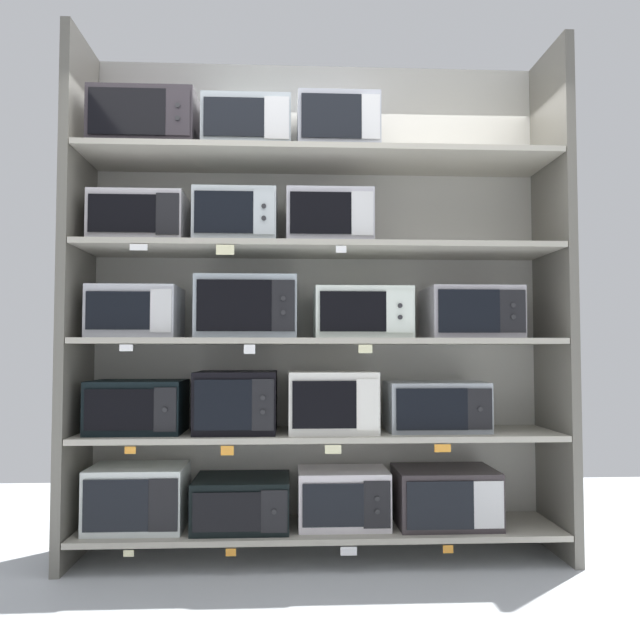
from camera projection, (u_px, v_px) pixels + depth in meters
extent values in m
cube|color=beige|center=(318.00, 301.00, 3.66)|extent=(2.73, 0.04, 2.78)
cube|color=#68645B|center=(76.00, 296.00, 3.33)|extent=(0.05, 0.49, 2.78)
cube|color=#68645B|center=(554.00, 298.00, 3.46)|extent=(0.05, 0.49, 2.78)
cube|color=#ADA899|center=(320.00, 529.00, 3.34)|extent=(2.53, 0.49, 0.03)
cube|color=silver|center=(138.00, 497.00, 3.30)|extent=(0.49, 0.35, 0.32)
cube|color=black|center=(116.00, 506.00, 3.11)|extent=(0.32, 0.01, 0.26)
cube|color=black|center=(163.00, 505.00, 3.13)|extent=(0.14, 0.01, 0.26)
cube|color=black|center=(242.00, 502.00, 3.32)|extent=(0.50, 0.40, 0.26)
cube|color=black|center=(227.00, 512.00, 3.12)|extent=(0.34, 0.01, 0.19)
cube|color=black|center=(274.00, 511.00, 3.13)|extent=(0.13, 0.01, 0.21)
cylinder|color=#262628|center=(274.00, 512.00, 3.12)|extent=(0.02, 0.01, 0.02)
cube|color=silver|center=(343.00, 497.00, 3.35)|extent=(0.48, 0.32, 0.30)
cube|color=black|center=(333.00, 505.00, 3.18)|extent=(0.31, 0.01, 0.22)
cube|color=black|center=(377.00, 505.00, 3.19)|extent=(0.14, 0.01, 0.24)
cylinder|color=#262628|center=(377.00, 512.00, 3.18)|extent=(0.02, 0.01, 0.02)
cylinder|color=#262628|center=(377.00, 499.00, 3.19)|extent=(0.02, 0.01, 0.02)
cube|color=#332C2F|center=(445.00, 496.00, 3.38)|extent=(0.53, 0.38, 0.30)
cube|color=black|center=(440.00, 505.00, 3.18)|extent=(0.34, 0.01, 0.24)
cube|color=silver|center=(489.00, 505.00, 3.19)|extent=(0.16, 0.01, 0.24)
cube|color=beige|center=(129.00, 553.00, 3.04)|extent=(0.05, 0.00, 0.03)
cube|color=orange|center=(231.00, 552.00, 3.06)|extent=(0.05, 0.00, 0.04)
cube|color=white|center=(349.00, 551.00, 3.09)|extent=(0.08, 0.00, 0.04)
cube|color=orange|center=(448.00, 549.00, 3.12)|extent=(0.05, 0.00, 0.04)
cube|color=#ADA899|center=(320.00, 434.00, 3.36)|extent=(2.53, 0.49, 0.03)
cube|color=black|center=(138.00, 406.00, 3.32)|extent=(0.48, 0.35, 0.28)
cube|color=black|center=(119.00, 410.00, 3.14)|extent=(0.34, 0.01, 0.21)
cube|color=black|center=(165.00, 410.00, 3.15)|extent=(0.11, 0.01, 0.22)
cylinder|color=#262628|center=(165.00, 410.00, 3.14)|extent=(0.02, 0.01, 0.02)
cube|color=black|center=(237.00, 402.00, 3.35)|extent=(0.42, 0.39, 0.32)
cube|color=black|center=(223.00, 405.00, 3.14)|extent=(0.29, 0.01, 0.25)
cube|color=black|center=(263.00, 405.00, 3.15)|extent=(0.11, 0.01, 0.26)
cylinder|color=#262628|center=(263.00, 412.00, 3.14)|extent=(0.02, 0.01, 0.02)
cylinder|color=#262628|center=(263.00, 398.00, 3.15)|extent=(0.02, 0.01, 0.02)
cube|color=silver|center=(332.00, 401.00, 3.37)|extent=(0.46, 0.40, 0.32)
cube|color=black|center=(324.00, 405.00, 3.16)|extent=(0.32, 0.01, 0.24)
cube|color=silver|center=(368.00, 404.00, 3.18)|extent=(0.11, 0.01, 0.26)
cube|color=#989FA5|center=(436.00, 406.00, 3.40)|extent=(0.53, 0.33, 0.26)
cube|color=black|center=(432.00, 409.00, 3.23)|extent=(0.37, 0.01, 0.21)
cube|color=black|center=(480.00, 409.00, 3.24)|extent=(0.13, 0.01, 0.21)
cylinder|color=#262628|center=(480.00, 409.00, 3.23)|extent=(0.02, 0.01, 0.02)
cube|color=orange|center=(130.00, 450.00, 3.06)|extent=(0.05, 0.00, 0.04)
cube|color=orange|center=(227.00, 451.00, 3.09)|extent=(0.06, 0.00, 0.05)
cube|color=beige|center=(333.00, 449.00, 3.11)|extent=(0.08, 0.00, 0.04)
cube|color=orange|center=(443.00, 448.00, 3.14)|extent=(0.08, 0.00, 0.04)
cube|color=#ADA899|center=(320.00, 341.00, 3.39)|extent=(2.53, 0.49, 0.03)
cube|color=#B8B9C1|center=(137.00, 313.00, 3.34)|extent=(0.45, 0.36, 0.27)
cube|color=black|center=(118.00, 310.00, 3.16)|extent=(0.32, 0.01, 0.19)
cube|color=silver|center=(161.00, 311.00, 3.17)|extent=(0.11, 0.01, 0.22)
cube|color=#9BA7AF|center=(247.00, 308.00, 3.37)|extent=(0.53, 0.38, 0.33)
cube|color=black|center=(234.00, 305.00, 3.18)|extent=(0.38, 0.01, 0.26)
cube|color=black|center=(283.00, 306.00, 3.19)|extent=(0.12, 0.01, 0.26)
cylinder|color=#262628|center=(283.00, 313.00, 3.18)|extent=(0.02, 0.01, 0.02)
cylinder|color=#262628|center=(283.00, 298.00, 3.18)|extent=(0.02, 0.01, 0.02)
cube|color=silver|center=(362.00, 314.00, 3.40)|extent=(0.51, 0.37, 0.27)
cube|color=black|center=(353.00, 311.00, 3.21)|extent=(0.34, 0.01, 0.21)
cube|color=silver|center=(400.00, 312.00, 3.22)|extent=(0.14, 0.01, 0.22)
cylinder|color=#262628|center=(400.00, 317.00, 3.21)|extent=(0.02, 0.01, 0.02)
cylinder|color=#262628|center=(400.00, 306.00, 3.22)|extent=(0.02, 0.01, 0.02)
cube|color=#A39EA5|center=(470.00, 313.00, 3.43)|extent=(0.48, 0.39, 0.28)
cube|color=black|center=(469.00, 311.00, 3.23)|extent=(0.32, 0.01, 0.22)
cube|color=black|center=(513.00, 311.00, 3.24)|extent=(0.14, 0.01, 0.22)
cylinder|color=#262628|center=(513.00, 317.00, 3.23)|extent=(0.02, 0.01, 0.02)
cylinder|color=#262628|center=(513.00, 305.00, 3.23)|extent=(0.02, 0.01, 0.02)
cube|color=white|center=(126.00, 348.00, 3.09)|extent=(0.07, 0.00, 0.03)
cube|color=white|center=(250.00, 349.00, 3.12)|extent=(0.06, 0.00, 0.05)
cube|color=beige|center=(365.00, 349.00, 3.14)|extent=(0.07, 0.00, 0.04)
cube|color=#ADA899|center=(320.00, 250.00, 3.41)|extent=(2.53, 0.49, 0.03)
cube|color=#B9B4B9|center=(141.00, 221.00, 3.37)|extent=(0.48, 0.35, 0.27)
cube|color=black|center=(122.00, 213.00, 3.19)|extent=(0.34, 0.01, 0.19)
cube|color=black|center=(167.00, 214.00, 3.20)|extent=(0.12, 0.01, 0.21)
cube|color=#B4BDC0|center=(237.00, 220.00, 3.39)|extent=(0.43, 0.38, 0.28)
cube|color=black|center=(224.00, 212.00, 3.20)|extent=(0.30, 0.01, 0.22)
cube|color=#B4BDC0|center=(264.00, 213.00, 3.21)|extent=(0.11, 0.01, 0.23)
cylinder|color=#262628|center=(264.00, 218.00, 3.20)|extent=(0.02, 0.01, 0.02)
cylinder|color=#262628|center=(264.00, 206.00, 3.20)|extent=(0.02, 0.01, 0.02)
cube|color=#B4B1BA|center=(328.00, 221.00, 3.42)|extent=(0.46, 0.39, 0.28)
cube|color=black|center=(321.00, 213.00, 3.22)|extent=(0.32, 0.01, 0.22)
cube|color=silver|center=(362.00, 213.00, 3.23)|extent=(0.11, 0.01, 0.23)
cube|color=white|center=(139.00, 247.00, 3.11)|extent=(0.09, 0.00, 0.03)
cube|color=beige|center=(225.00, 250.00, 3.13)|extent=(0.09, 0.00, 0.05)
cube|color=white|center=(341.00, 249.00, 3.16)|extent=(0.05, 0.00, 0.04)
cube|color=#ADA899|center=(320.00, 159.00, 3.43)|extent=(2.53, 0.49, 0.03)
cube|color=#2D272C|center=(148.00, 127.00, 3.40)|extent=(0.54, 0.42, 0.30)
cube|color=black|center=(127.00, 111.00, 3.18)|extent=(0.39, 0.01, 0.24)
cube|color=#2D272C|center=(178.00, 112.00, 3.19)|extent=(0.12, 0.01, 0.24)
cylinder|color=#262628|center=(178.00, 118.00, 3.18)|extent=(0.02, 0.01, 0.02)
cylinder|color=#262628|center=(178.00, 105.00, 3.19)|extent=(0.02, 0.01, 0.02)
cube|color=#99A3A9|center=(248.00, 130.00, 3.42)|extent=(0.47, 0.38, 0.28)
cube|color=black|center=(234.00, 117.00, 3.23)|extent=(0.31, 0.01, 0.20)
cube|color=silver|center=(277.00, 118.00, 3.24)|extent=(0.13, 0.01, 0.22)
cube|color=#9DA0AA|center=(337.00, 130.00, 3.45)|extent=(0.43, 0.41, 0.29)
cube|color=black|center=(332.00, 116.00, 3.23)|extent=(0.31, 0.01, 0.23)
cube|color=silver|center=(371.00, 117.00, 3.24)|extent=(0.10, 0.01, 0.23)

